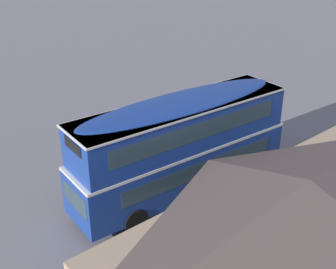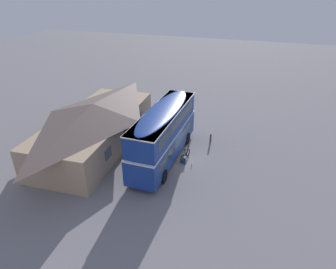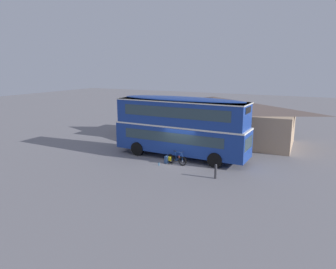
% 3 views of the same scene
% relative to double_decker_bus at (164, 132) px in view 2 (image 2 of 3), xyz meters
% --- Properties ---
extents(ground_plane, '(120.00, 120.00, 0.00)m').
position_rel_double_decker_bus_xyz_m(ground_plane, '(0.47, -1.29, -2.64)').
color(ground_plane, slate).
extents(double_decker_bus, '(10.70, 2.76, 4.79)m').
position_rel_double_decker_bus_xyz_m(double_decker_bus, '(0.00, 0.00, 0.00)').
color(double_decker_bus, black).
rests_on(double_decker_bus, ground).
extents(touring_bicycle, '(1.76, 0.53, 1.01)m').
position_rel_double_decker_bus_xyz_m(touring_bicycle, '(0.45, -1.82, -2.27)').
color(touring_bicycle, black).
rests_on(touring_bicycle, ground).
extents(backpack_on_ground, '(0.31, 0.34, 0.59)m').
position_rel_double_decker_bus_xyz_m(backpack_on_ground, '(-0.24, -1.92, -2.34)').
color(backpack_on_ground, '#2D4C7A').
rests_on(backpack_on_ground, ground).
extents(water_bottle_blue_sports, '(0.06, 0.06, 0.24)m').
position_rel_double_decker_bus_xyz_m(water_bottle_blue_sports, '(-0.49, -2.66, -2.53)').
color(water_bottle_blue_sports, '#338CBF').
rests_on(water_bottle_blue_sports, ground).
extents(pub_building, '(15.27, 7.19, 4.23)m').
position_rel_double_decker_bus_xyz_m(pub_building, '(0.22, 6.80, -0.49)').
color(pub_building, tan).
rests_on(pub_building, ground).
extents(kerb_bollard, '(0.16, 0.16, 0.97)m').
position_rel_double_decker_bus_xyz_m(kerb_bollard, '(4.07, -3.34, -2.15)').
color(kerb_bollard, '#333338').
rests_on(kerb_bollard, ground).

